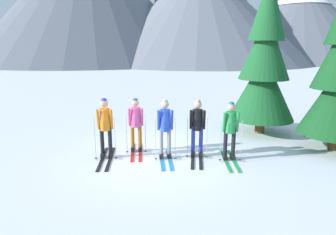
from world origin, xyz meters
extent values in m
plane|color=white|center=(0.00, 0.00, 0.00)|extent=(400.00, 400.00, 0.00)
cube|color=black|center=(-1.33, -0.44, 0.01)|extent=(0.42, 1.78, 0.02)
cube|color=black|center=(-1.54, -0.48, 0.01)|extent=(0.42, 1.78, 0.02)
cube|color=black|center=(-1.34, -0.34, 0.08)|extent=(0.16, 0.28, 0.12)
cylinder|color=black|center=(-1.34, -0.34, 0.53)|extent=(0.11, 0.11, 0.81)
cube|color=black|center=(-1.56, -0.38, 0.08)|extent=(0.16, 0.28, 0.12)
cylinder|color=black|center=(-1.56, -0.38, 0.53)|extent=(0.11, 0.11, 0.81)
cylinder|color=orange|center=(-1.45, -0.36, 1.12)|extent=(0.28, 0.28, 0.61)
sphere|color=tan|center=(-1.45, -0.36, 1.56)|extent=(0.22, 0.22, 0.22)
sphere|color=#2D389E|center=(-1.45, -0.36, 1.63)|extent=(0.16, 0.16, 0.16)
cylinder|color=orange|center=(-1.26, -0.38, 1.13)|extent=(0.12, 0.21, 0.58)
cylinder|color=orange|center=(-1.62, -0.45, 1.13)|extent=(0.12, 0.21, 0.58)
cylinder|color=#A5A5AD|center=(-1.15, -0.48, 0.61)|extent=(0.02, 0.02, 1.22)
cylinder|color=black|center=(-1.15, -0.48, 0.06)|extent=(0.07, 0.07, 0.01)
cylinder|color=#A5A5AD|center=(-1.68, -0.58, 0.61)|extent=(0.02, 0.02, 1.22)
cylinder|color=black|center=(-1.68, -0.58, 0.06)|extent=(0.07, 0.07, 0.01)
cube|color=red|center=(-0.61, 0.18, 0.01)|extent=(0.41, 1.54, 0.02)
cube|color=red|center=(-0.82, 0.14, 0.01)|extent=(0.41, 1.54, 0.02)
cube|color=black|center=(-0.63, 0.28, 0.08)|extent=(0.16, 0.28, 0.12)
cylinder|color=#B76019|center=(-0.63, 0.28, 0.50)|extent=(0.11, 0.11, 0.77)
cube|color=black|center=(-0.84, 0.24, 0.08)|extent=(0.16, 0.28, 0.12)
cylinder|color=#B76019|center=(-0.84, 0.24, 0.50)|extent=(0.11, 0.11, 0.77)
cylinder|color=#E55193|center=(-0.74, 0.26, 1.06)|extent=(0.28, 0.28, 0.58)
sphere|color=tan|center=(-0.74, 0.26, 1.48)|extent=(0.21, 0.21, 0.21)
sphere|color=#2D389E|center=(-0.74, 0.26, 1.54)|extent=(0.16, 0.16, 0.16)
cylinder|color=#E55193|center=(-0.55, 0.24, 1.07)|extent=(0.12, 0.20, 0.55)
cylinder|color=#E55193|center=(-0.90, 0.16, 1.07)|extent=(0.12, 0.20, 0.55)
cylinder|color=#A5A5AD|center=(-0.43, 0.14, 0.58)|extent=(0.02, 0.02, 1.15)
cylinder|color=black|center=(-0.43, 0.14, 0.06)|extent=(0.07, 0.07, 0.01)
cylinder|color=#A5A5AD|center=(-0.96, 0.03, 0.58)|extent=(0.02, 0.02, 1.15)
cylinder|color=black|center=(-0.96, 0.03, 0.06)|extent=(0.07, 0.07, 0.01)
cube|color=#1E84D1|center=(0.32, -0.27, 0.01)|extent=(0.41, 1.61, 0.02)
cube|color=#1E84D1|center=(0.10, -0.32, 0.01)|extent=(0.41, 1.61, 0.02)
cube|color=black|center=(0.30, -0.17, 0.08)|extent=(0.16, 0.28, 0.12)
cylinder|color=gray|center=(0.30, -0.17, 0.52)|extent=(0.11, 0.11, 0.80)
cube|color=black|center=(0.08, -0.22, 0.08)|extent=(0.16, 0.28, 0.12)
cylinder|color=gray|center=(0.08, -0.22, 0.52)|extent=(0.11, 0.11, 0.80)
cylinder|color=blue|center=(0.19, -0.20, 1.10)|extent=(0.28, 0.28, 0.60)
sphere|color=tan|center=(0.19, -0.20, 1.55)|extent=(0.22, 0.22, 0.22)
sphere|color=gray|center=(0.19, -0.20, 1.61)|extent=(0.16, 0.16, 0.16)
cylinder|color=blue|center=(0.38, -0.22, 1.12)|extent=(0.12, 0.21, 0.57)
cylinder|color=blue|center=(0.03, -0.29, 1.12)|extent=(0.12, 0.21, 0.57)
cylinder|color=#A5A5AD|center=(0.49, -0.32, 0.60)|extent=(0.02, 0.02, 1.20)
cylinder|color=black|center=(0.49, -0.32, 0.06)|extent=(0.07, 0.07, 0.01)
cylinder|color=#A5A5AD|center=(-0.04, -0.43, 0.60)|extent=(0.02, 0.02, 1.20)
cylinder|color=black|center=(-0.04, -0.43, 0.06)|extent=(0.07, 0.07, 0.01)
cube|color=black|center=(1.18, -0.02, 0.01)|extent=(0.14, 1.78, 0.02)
cube|color=black|center=(0.96, -0.03, 0.01)|extent=(0.14, 1.78, 0.02)
cube|color=black|center=(1.18, 0.08, 0.08)|extent=(0.12, 0.26, 0.12)
cylinder|color=#2D389E|center=(1.18, 0.08, 0.51)|extent=(0.11, 0.11, 0.78)
cube|color=black|center=(0.96, 0.07, 0.08)|extent=(0.12, 0.26, 0.12)
cylinder|color=#2D389E|center=(0.96, 0.07, 0.51)|extent=(0.11, 0.11, 0.78)
cylinder|color=black|center=(1.07, 0.07, 1.07)|extent=(0.28, 0.28, 0.59)
sphere|color=tan|center=(1.07, 0.07, 1.51)|extent=(0.21, 0.21, 0.21)
sphere|color=gray|center=(1.07, 0.07, 1.57)|extent=(0.16, 0.16, 0.16)
cylinder|color=black|center=(1.25, 0.02, 1.09)|extent=(0.09, 0.20, 0.56)
cylinder|color=black|center=(0.89, 0.01, 1.09)|extent=(0.09, 0.20, 0.56)
cylinder|color=#A5A5AD|center=(1.34, -0.10, 0.59)|extent=(0.02, 0.02, 1.17)
cylinder|color=black|center=(1.34, -0.10, 0.06)|extent=(0.07, 0.07, 0.01)
cylinder|color=#A5A5AD|center=(0.80, -0.11, 0.59)|extent=(0.02, 0.02, 1.17)
cylinder|color=black|center=(0.80, -0.11, 0.06)|extent=(0.07, 0.07, 0.01)
cube|color=black|center=(1.06, 0.24, 1.10)|extent=(0.26, 0.17, 0.36)
cube|color=green|center=(2.08, -0.16, 0.01)|extent=(0.27, 1.65, 0.02)
cube|color=green|center=(1.86, -0.19, 0.01)|extent=(0.27, 1.65, 0.02)
cube|color=black|center=(2.07, -0.07, 0.08)|extent=(0.14, 0.27, 0.12)
cylinder|color=black|center=(2.07, -0.07, 0.51)|extent=(0.11, 0.11, 0.78)
cube|color=black|center=(1.85, -0.09, 0.08)|extent=(0.14, 0.27, 0.12)
cylinder|color=black|center=(1.85, -0.09, 0.51)|extent=(0.11, 0.11, 0.78)
cylinder|color=#238C42|center=(1.96, -0.08, 1.07)|extent=(0.28, 0.28, 0.58)
sphere|color=tan|center=(1.96, -0.08, 1.50)|extent=(0.21, 0.21, 0.21)
sphere|color=#1E6B7A|center=(1.96, -0.08, 1.56)|extent=(0.16, 0.16, 0.16)
cylinder|color=#238C42|center=(2.15, -0.12, 1.08)|extent=(0.10, 0.20, 0.55)
cylinder|color=#238C42|center=(1.79, -0.16, 1.08)|extent=(0.10, 0.20, 0.55)
cylinder|color=#A5A5AD|center=(2.25, -0.23, 0.58)|extent=(0.02, 0.02, 1.17)
cylinder|color=black|center=(2.25, -0.23, 0.06)|extent=(0.07, 0.07, 0.01)
cylinder|color=#A5A5AD|center=(1.71, -0.29, 0.58)|extent=(0.02, 0.02, 1.17)
cylinder|color=black|center=(1.71, -0.29, 0.06)|extent=(0.07, 0.07, 0.01)
cube|color=maroon|center=(1.94, 0.09, 1.10)|extent=(0.28, 0.19, 0.36)
cylinder|color=#51381E|center=(3.28, 2.75, 0.53)|extent=(0.33, 0.33, 1.06)
cone|color=#195628|center=(3.28, 2.75, 1.66)|extent=(2.28, 2.28, 2.25)
cone|color=#195628|center=(3.28, 2.75, 3.08)|extent=(1.74, 1.74, 2.25)
cone|color=#195628|center=(3.28, 2.75, 4.38)|extent=(1.24, 1.24, 2.25)
cylinder|color=#51381E|center=(5.17, 1.13, 0.51)|extent=(0.32, 0.32, 1.02)
cone|color=slate|center=(0.12, 51.56, 9.48)|extent=(42.02, 42.02, 18.96)
cone|color=slate|center=(20.97, 60.12, 8.16)|extent=(37.65, 37.65, 16.31)
camera|label=1|loc=(1.21, -7.88, 3.04)|focal=31.28mm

